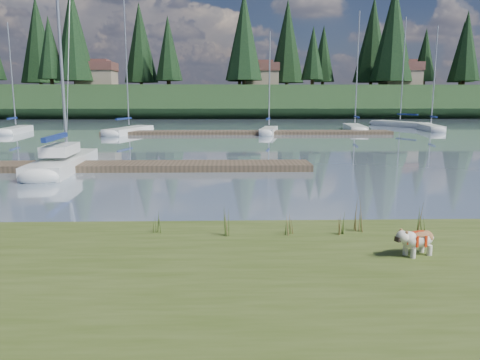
{
  "coord_description": "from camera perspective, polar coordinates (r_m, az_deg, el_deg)",
  "views": [
    {
      "loc": [
        0.2,
        -12.28,
        3.22
      ],
      "look_at": [
        0.52,
        -0.5,
        1.15
      ],
      "focal_mm": 35.0,
      "sensor_mm": 36.0,
      "label": 1
    }
  ],
  "objects": [
    {
      "name": "dock_far",
      "position": [
        42.43,
        0.87,
        5.81
      ],
      "size": [
        26.0,
        2.2,
        0.3
      ],
      "primitive_type": "cube",
      "color": "#4C3D2C",
      "rests_on": "ground"
    },
    {
      "name": "bank",
      "position": [
        6.99,
        -3.16,
        -15.93
      ],
      "size": [
        60.0,
        9.0,
        0.35
      ],
      "primitive_type": "cube",
      "color": "#445320",
      "rests_on": "ground"
    },
    {
      "name": "bulldog",
      "position": [
        9.27,
        20.79,
        -6.69
      ],
      "size": [
        0.87,
        0.56,
        0.51
      ],
      "rotation": [
        0.0,
        0.0,
        3.51
      ],
      "color": "silver",
      "rests_on": "bank"
    },
    {
      "name": "house_0",
      "position": [
        85.32,
        -17.05,
        12.29
      ],
      "size": [
        6.3,
        5.3,
        4.65
      ],
      "color": "gray",
      "rests_on": "ridge"
    },
    {
      "name": "sailboat_bg_4",
      "position": [
        51.55,
        22.09,
        6.02
      ],
      "size": [
        2.55,
        7.01,
        10.26
      ],
      "rotation": [
        0.0,
        0.0,
        1.39
      ],
      "color": "white",
      "rests_on": "ground"
    },
    {
      "name": "weed_4",
      "position": [
        10.22,
        12.24,
        -5.41
      ],
      "size": [
        0.17,
        0.14,
        0.49
      ],
      "color": "#475B23",
      "rests_on": "bank"
    },
    {
      "name": "sailboat_bg_5",
      "position": [
        57.7,
        18.38,
        6.58
      ],
      "size": [
        5.16,
        8.51,
        12.22
      ],
      "rotation": [
        0.0,
        0.0,
        2.01
      ],
      "color": "white",
      "rests_on": "ground"
    },
    {
      "name": "weed_3",
      "position": [
        10.28,
        -10.26,
        -5.26
      ],
      "size": [
        0.17,
        0.14,
        0.48
      ],
      "color": "#475B23",
      "rests_on": "bank"
    },
    {
      "name": "conifer_2",
      "position": [
        84.77,
        -19.68,
        16.4
      ],
      "size": [
        6.6,
        6.6,
        16.05
      ],
      "color": "#382619",
      "rests_on": "ridge"
    },
    {
      "name": "ground",
      "position": [
        42.41,
        -1.84,
        5.6
      ],
      "size": [
        200.0,
        200.0,
        0.0
      ],
      "primitive_type": "plane",
      "color": "#7A8CA1",
      "rests_on": "ground"
    },
    {
      "name": "house_2",
      "position": [
        86.67,
        18.98,
        12.14
      ],
      "size": [
        6.3,
        5.3,
        4.65
      ],
      "color": "gray",
      "rests_on": "ridge"
    },
    {
      "name": "sailboat_bg_1",
      "position": [
        45.08,
        -12.96,
        6.03
      ],
      "size": [
        3.62,
        8.54,
        12.47
      ],
      "rotation": [
        0.0,
        0.0,
        1.33
      ],
      "color": "white",
      "rests_on": "ground"
    },
    {
      "name": "sailboat_bg_3",
      "position": [
        49.0,
        13.7,
        6.29
      ],
      "size": [
        2.52,
        8.01,
        11.59
      ],
      "rotation": [
        0.0,
        0.0,
        1.44
      ],
      "color": "white",
      "rests_on": "ground"
    },
    {
      "name": "sailboat_bg_0",
      "position": [
        49.22,
        -25.41,
        5.63
      ],
      "size": [
        2.08,
        6.96,
        10.07
      ],
      "rotation": [
        0.0,
        0.0,
        1.68
      ],
      "color": "white",
      "rests_on": "ground"
    },
    {
      "name": "conifer_4",
      "position": [
        78.95,
        0.5,
        17.14
      ],
      "size": [
        6.16,
        6.16,
        15.1
      ],
      "color": "#382619",
      "rests_on": "ridge"
    },
    {
      "name": "conifer_6",
      "position": [
        85.64,
        18.18,
        16.71
      ],
      "size": [
        7.04,
        7.04,
        17.0
      ],
      "color": "#382619",
      "rests_on": "ridge"
    },
    {
      "name": "sailboat_bg_2",
      "position": [
        43.45,
        3.61,
        6.13
      ],
      "size": [
        2.28,
        6.06,
        9.17
      ],
      "rotation": [
        0.0,
        0.0,
        1.38
      ],
      "color": "white",
      "rests_on": "ground"
    },
    {
      "name": "weed_5",
      "position": [
        10.67,
        21.16,
        -4.71
      ],
      "size": [
        0.17,
        0.14,
        0.7
      ],
      "color": "#475B23",
      "rests_on": "bank"
    },
    {
      "name": "weed_1",
      "position": [
        10.06,
        5.83,
        -5.53
      ],
      "size": [
        0.17,
        0.14,
        0.46
      ],
      "color": "#475B23",
      "rests_on": "bank"
    },
    {
      "name": "conifer_5",
      "position": [
        83.95,
        8.9,
        15.05
      ],
      "size": [
        3.96,
        3.96,
        10.35
      ],
      "color": "#382619",
      "rests_on": "ridge"
    },
    {
      "name": "mud_lip",
      "position": [
        11.14,
        -2.54,
        -6.49
      ],
      "size": [
        60.0,
        0.5,
        0.14
      ],
      "primitive_type": "cube",
      "color": "#33281C",
      "rests_on": "ground"
    },
    {
      "name": "weed_2",
      "position": [
        10.53,
        14.16,
        -4.33
      ],
      "size": [
        0.17,
        0.14,
        0.78
      ],
      "color": "#475B23",
      "rests_on": "bank"
    },
    {
      "name": "conifer_7",
      "position": [
        93.62,
        25.84,
        14.5
      ],
      "size": [
        5.28,
        5.28,
        13.2
      ],
      "color": "#382619",
      "rests_on": "ridge"
    },
    {
      "name": "house_1",
      "position": [
        83.58,
        2.47,
        12.76
      ],
      "size": [
        6.3,
        5.3,
        4.65
      ],
      "color": "gray",
      "rests_on": "ridge"
    },
    {
      "name": "ridge",
      "position": [
        85.29,
        -1.73,
        9.48
      ],
      "size": [
        200.0,
        20.0,
        5.0
      ],
      "primitive_type": "cube",
      "color": "#1E361A",
      "rests_on": "ground"
    },
    {
      "name": "conifer_3",
      "position": [
        85.32,
        -8.75,
        15.58
      ],
      "size": [
        4.84,
        4.84,
        12.25
      ],
      "color": "#382619",
      "rests_on": "ridge"
    },
    {
      "name": "sailboat_main",
      "position": [
        23.47,
        -20.33,
        2.49
      ],
      "size": [
        2.1,
        8.15,
        11.68
      ],
      "rotation": [
        0.0,
        0.0,
        1.64
      ],
      "color": "white",
      "rests_on": "ground"
    },
    {
      "name": "dock_near",
      "position": [
        21.91,
        -12.61,
        1.66
      ],
      "size": [
        16.0,
        2.0,
        0.3
      ],
      "primitive_type": "cube",
      "color": "#4C3D2C",
      "rests_on": "ground"
    },
    {
      "name": "weed_0",
      "position": [
        9.93,
        -1.89,
        -5.22
      ],
      "size": [
        0.17,
        0.14,
        0.65
      ],
      "color": "#475B23",
      "rests_on": "bank"
    }
  ]
}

